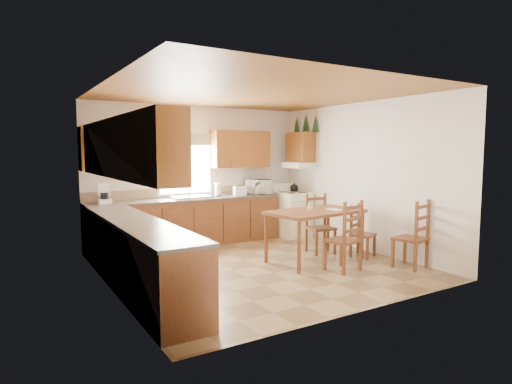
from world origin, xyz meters
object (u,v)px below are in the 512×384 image
microwave (258,187)px  chair_far_right (363,231)px  chair_far_left (321,224)px  stove (292,215)px  dining_table (315,236)px  chair_near_left (343,236)px  chair_near_right (410,234)px

microwave → chair_far_right: (0.65, -2.37, -0.62)m
chair_far_left → stove: bearing=81.8°
microwave → chair_far_right: bearing=-52.4°
microwave → dining_table: 2.25m
stove → chair_near_left: size_ratio=0.86×
microwave → chair_near_right: size_ratio=0.47×
microwave → chair_near_right: microwave is taller
chair_far_right → chair_near_left: bearing=-174.6°
chair_near_left → chair_far_right: size_ratio=1.20×
dining_table → chair_near_right: bearing=-54.1°
chair_near_left → chair_near_right: size_ratio=1.01×
stove → chair_far_left: size_ratio=0.89×
microwave → chair_near_left: size_ratio=0.47×
microwave → chair_near_right: 3.39m
dining_table → chair_near_left: 0.69m
microwave → chair_near_right: bearing=-54.3°
dining_table → chair_far_right: chair_far_right is taller
chair_near_left → chair_near_right: chair_near_left is taller
dining_table → chair_far_left: bearing=34.8°
chair_near_left → chair_far_left: size_ratio=1.03×
dining_table → chair_near_left: bearing=-97.5°
dining_table → chair_near_right: 1.49m
stove → microwave: size_ratio=1.85×
chair_near_right → chair_far_right: bearing=-94.1°
chair_near_left → chair_far_right: 1.00m
microwave → dining_table: size_ratio=0.32×
microwave → chair_near_left: 2.89m
microwave → dining_table: bearing=-73.6°
dining_table → chair_near_left: (-0.02, -0.68, 0.12)m
chair_near_left → stove: bearing=-117.8°
chair_near_right → chair_far_left: 1.58m
chair_near_right → chair_far_right: chair_near_right is taller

